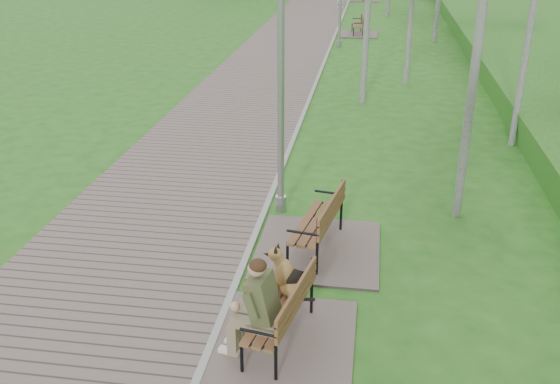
% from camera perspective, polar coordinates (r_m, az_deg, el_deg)
% --- Properties ---
extents(walkway, '(3.50, 67.00, 0.04)m').
position_cam_1_polar(walkway, '(26.43, 0.93, 13.69)').
color(walkway, '#74645E').
rests_on(walkway, ground).
extents(kerb, '(0.10, 67.00, 0.05)m').
position_cam_1_polar(kerb, '(26.25, 4.83, 13.55)').
color(kerb, '#999993').
rests_on(kerb, ground).
extents(bench_main, '(1.74, 1.94, 1.52)m').
position_cam_1_polar(bench_main, '(7.54, -0.54, -11.19)').
color(bench_main, '#74645E').
rests_on(bench_main, ground).
extents(bench_second, '(1.89, 2.10, 1.16)m').
position_cam_1_polar(bench_second, '(9.64, 3.31, -4.22)').
color(bench_second, '#74645E').
rests_on(bench_second, ground).
extents(bench_third, '(1.66, 1.84, 1.02)m').
position_cam_1_polar(bench_third, '(27.99, 7.09, 14.45)').
color(bench_third, '#74645E').
rests_on(bench_third, ground).
extents(lamp_post_near, '(0.19, 0.19, 4.90)m').
position_cam_1_polar(lamp_post_near, '(10.19, 0.08, 9.93)').
color(lamp_post_near, gray).
rests_on(lamp_post_near, ground).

